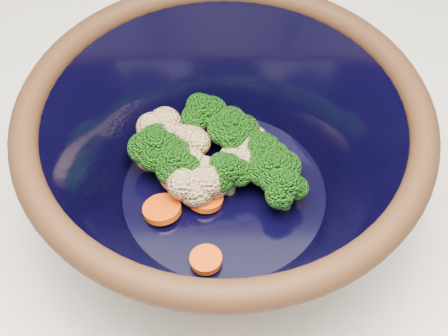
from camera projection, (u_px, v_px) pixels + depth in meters
name	position (u px, v px, depth m)	size (l,w,h in m)	color
mixing_bowl	(224.00, 158.00, 0.50)	(0.38, 0.38, 0.14)	black
vegetable_pile	(210.00, 157.00, 0.53)	(0.15, 0.17, 0.05)	#608442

